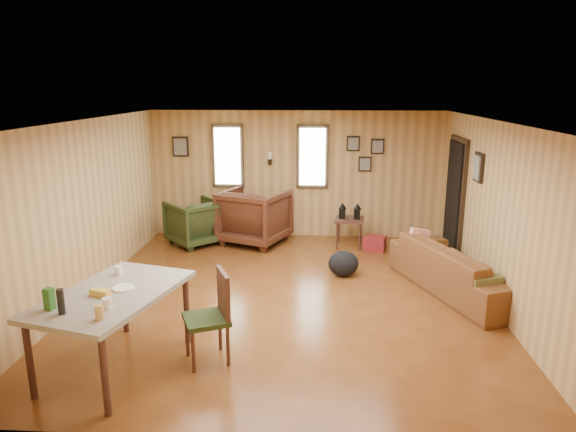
# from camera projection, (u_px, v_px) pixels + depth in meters

# --- Properties ---
(room) EXTENTS (5.54, 6.04, 2.44)m
(room) POSITION_uv_depth(u_px,v_px,m) (300.00, 208.00, 7.09)
(room) COLOR brown
(room) RESTS_ON ground
(sofa) EXTENTS (1.49, 2.42, 0.91)m
(sofa) POSITION_uv_depth(u_px,v_px,m) (459.00, 261.00, 7.19)
(sofa) COLOR brown
(sofa) RESTS_ON ground
(recliner_brown) EXTENTS (1.39, 1.35, 1.11)m
(recliner_brown) POSITION_uv_depth(u_px,v_px,m) (255.00, 214.00, 9.42)
(recliner_brown) COLOR #4D2617
(recliner_brown) RESTS_ON ground
(recliner_green) EXTENTS (1.21, 1.20, 0.91)m
(recliner_green) POSITION_uv_depth(u_px,v_px,m) (196.00, 220.00, 9.38)
(recliner_green) COLOR #2B3618
(recliner_green) RESTS_ON ground
(end_table) EXTENTS (0.58, 0.53, 0.71)m
(end_table) POSITION_uv_depth(u_px,v_px,m) (210.00, 221.00, 9.55)
(end_table) COLOR #502D23
(end_table) RESTS_ON ground
(side_table) EXTENTS (0.56, 0.56, 0.81)m
(side_table) POSITION_uv_depth(u_px,v_px,m) (349.00, 217.00, 9.20)
(side_table) COLOR #502D23
(side_table) RESTS_ON ground
(cooler) EXTENTS (0.44, 0.37, 0.27)m
(cooler) POSITION_uv_depth(u_px,v_px,m) (375.00, 243.00, 9.07)
(cooler) COLOR maroon
(cooler) RESTS_ON ground
(backpack) EXTENTS (0.53, 0.44, 0.40)m
(backpack) POSITION_uv_depth(u_px,v_px,m) (343.00, 264.00, 7.84)
(backpack) COLOR black
(backpack) RESTS_ON ground
(sofa_pillows) EXTENTS (0.96, 1.77, 0.36)m
(sofa_pillows) POSITION_uv_depth(u_px,v_px,m) (449.00, 260.00, 7.07)
(sofa_pillows) COLOR brown
(sofa_pillows) RESTS_ON sofa
(dining_table) EXTENTS (1.38, 1.84, 1.07)m
(dining_table) POSITION_uv_depth(u_px,v_px,m) (112.00, 300.00, 5.13)
(dining_table) COLOR gray
(dining_table) RESTS_ON ground
(dining_chair) EXTENTS (0.59, 0.59, 0.98)m
(dining_chair) POSITION_uv_depth(u_px,v_px,m) (213.00, 312.00, 5.35)
(dining_chair) COLOR #2B3618
(dining_chair) RESTS_ON ground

